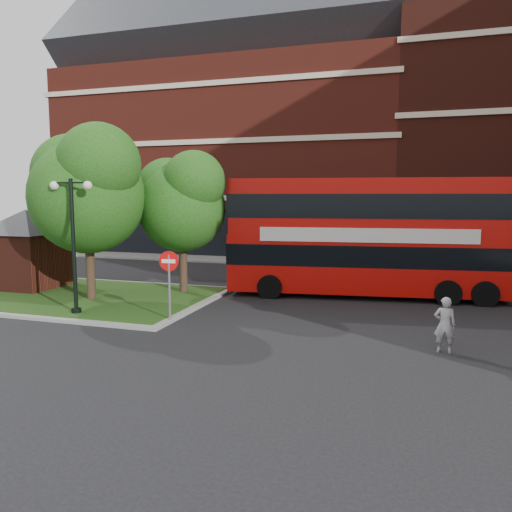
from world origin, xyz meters
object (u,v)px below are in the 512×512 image
(bus, at_px, (365,229))
(woman, at_px, (445,325))
(car_silver, at_px, (311,255))
(car_white, at_px, (391,260))

(bus, bearing_deg, woman, -75.81)
(woman, relative_size, car_silver, 0.41)
(bus, xyz_separation_m, car_white, (0.88, 7.25, -2.26))
(car_silver, bearing_deg, bus, -147.49)
(car_white, bearing_deg, car_silver, 69.85)
(bus, bearing_deg, car_white, 75.80)
(woman, distance_m, car_silver, 17.69)
(bus, height_order, car_silver, bus)
(woman, height_order, car_silver, woman)
(bus, distance_m, woman, 8.32)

